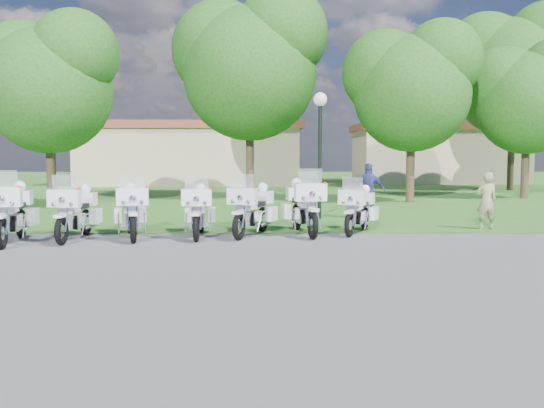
{
  "coord_description": "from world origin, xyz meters",
  "views": [
    {
      "loc": [
        -0.79,
        -13.07,
        2.2
      ],
      "look_at": [
        -0.75,
        1.2,
        0.95
      ],
      "focal_mm": 40.0,
      "sensor_mm": 36.0,
      "label": 1
    }
  ],
  "objects_px": {
    "bystander_c": "(369,191)",
    "bystander_a": "(487,201)",
    "motorcycle_2": "(131,210)",
    "motorcycle_6": "(359,209)",
    "motorcycle_3": "(199,210)",
    "motorcycle_5": "(303,206)",
    "motorcycle_1": "(76,212)",
    "motorcycle_0": "(13,212)",
    "motorcycle_4": "(253,209)",
    "lamp_post": "(320,124)"
  },
  "relations": [
    {
      "from": "motorcycle_3",
      "to": "motorcycle_6",
      "type": "relative_size",
      "value": 1.12
    },
    {
      "from": "motorcycle_0",
      "to": "motorcycle_6",
      "type": "distance_m",
      "value": 8.76
    },
    {
      "from": "motorcycle_0",
      "to": "motorcycle_3",
      "type": "distance_m",
      "value": 4.49
    },
    {
      "from": "motorcycle_0",
      "to": "motorcycle_2",
      "type": "distance_m",
      "value": 2.78
    },
    {
      "from": "motorcycle_3",
      "to": "motorcycle_5",
      "type": "xyz_separation_m",
      "value": [
        2.71,
        0.52,
        0.06
      ]
    },
    {
      "from": "motorcycle_2",
      "to": "motorcycle_6",
      "type": "height_order",
      "value": "motorcycle_2"
    },
    {
      "from": "motorcycle_4",
      "to": "lamp_post",
      "type": "xyz_separation_m",
      "value": [
        2.05,
        3.81,
        2.4
      ]
    },
    {
      "from": "bystander_c",
      "to": "motorcycle_5",
      "type": "bearing_deg",
      "value": 63.87
    },
    {
      "from": "bystander_a",
      "to": "motorcycle_4",
      "type": "bearing_deg",
      "value": 7.93
    },
    {
      "from": "motorcycle_3",
      "to": "lamp_post",
      "type": "height_order",
      "value": "lamp_post"
    },
    {
      "from": "motorcycle_4",
      "to": "bystander_c",
      "type": "bearing_deg",
      "value": -114.58
    },
    {
      "from": "motorcycle_0",
      "to": "bystander_a",
      "type": "distance_m",
      "value": 12.5
    },
    {
      "from": "motorcycle_2",
      "to": "motorcycle_3",
      "type": "distance_m",
      "value": 1.72
    },
    {
      "from": "motorcycle_5",
      "to": "bystander_c",
      "type": "xyz_separation_m",
      "value": [
        2.34,
        3.58,
        0.16
      ]
    },
    {
      "from": "motorcycle_4",
      "to": "bystander_a",
      "type": "bearing_deg",
      "value": -151.43
    },
    {
      "from": "motorcycle_5",
      "to": "lamp_post",
      "type": "distance_m",
      "value": 4.28
    },
    {
      "from": "motorcycle_2",
      "to": "bystander_a",
      "type": "distance_m",
      "value": 9.74
    },
    {
      "from": "motorcycle_3",
      "to": "lamp_post",
      "type": "bearing_deg",
      "value": -133.11
    },
    {
      "from": "motorcycle_0",
      "to": "motorcycle_2",
      "type": "height_order",
      "value": "motorcycle_0"
    },
    {
      "from": "motorcycle_2",
      "to": "motorcycle_5",
      "type": "bearing_deg",
      "value": 174.06
    },
    {
      "from": "lamp_post",
      "to": "bystander_c",
      "type": "height_order",
      "value": "lamp_post"
    },
    {
      "from": "motorcycle_1",
      "to": "motorcycle_2",
      "type": "relative_size",
      "value": 1.0
    },
    {
      "from": "motorcycle_5",
      "to": "motorcycle_3",
      "type": "bearing_deg",
      "value": 1.0
    },
    {
      "from": "bystander_c",
      "to": "motorcycle_0",
      "type": "bearing_deg",
      "value": 35.67
    },
    {
      "from": "motorcycle_3",
      "to": "motorcycle_5",
      "type": "distance_m",
      "value": 2.76
    },
    {
      "from": "motorcycle_0",
      "to": "motorcycle_2",
      "type": "relative_size",
      "value": 1.07
    },
    {
      "from": "bystander_a",
      "to": "bystander_c",
      "type": "distance_m",
      "value": 3.97
    },
    {
      "from": "motorcycle_2",
      "to": "motorcycle_6",
      "type": "bearing_deg",
      "value": 173.31
    },
    {
      "from": "motorcycle_4",
      "to": "bystander_a",
      "type": "distance_m",
      "value": 6.61
    },
    {
      "from": "bystander_a",
      "to": "bystander_c",
      "type": "bearing_deg",
      "value": -45.83
    },
    {
      "from": "motorcycle_6",
      "to": "lamp_post",
      "type": "xyz_separation_m",
      "value": [
        -0.79,
        3.33,
        2.44
      ]
    },
    {
      "from": "bystander_c",
      "to": "bystander_a",
      "type": "bearing_deg",
      "value": 143.13
    },
    {
      "from": "bystander_a",
      "to": "bystander_c",
      "type": "xyz_separation_m",
      "value": [
        -2.86,
        2.75,
        0.1
      ]
    },
    {
      "from": "bystander_c",
      "to": "motorcycle_4",
      "type": "bearing_deg",
      "value": 53.74
    },
    {
      "from": "motorcycle_5",
      "to": "bystander_a",
      "type": "xyz_separation_m",
      "value": [
        5.2,
        0.83,
        0.06
      ]
    },
    {
      "from": "motorcycle_5",
      "to": "motorcycle_6",
      "type": "xyz_separation_m",
      "value": [
        1.52,
        0.17,
        -0.1
      ]
    },
    {
      "from": "bystander_a",
      "to": "motorcycle_2",
      "type": "bearing_deg",
      "value": 7.31
    },
    {
      "from": "motorcycle_2",
      "to": "motorcycle_4",
      "type": "height_order",
      "value": "motorcycle_2"
    },
    {
      "from": "motorcycle_2",
      "to": "bystander_a",
      "type": "height_order",
      "value": "motorcycle_2"
    },
    {
      "from": "motorcycle_0",
      "to": "motorcycle_4",
      "type": "bearing_deg",
      "value": -177.66
    },
    {
      "from": "motorcycle_4",
      "to": "motorcycle_6",
      "type": "distance_m",
      "value": 2.88
    },
    {
      "from": "motorcycle_2",
      "to": "motorcycle_5",
      "type": "xyz_separation_m",
      "value": [
        4.42,
        0.73,
        0.04
      ]
    },
    {
      "from": "lamp_post",
      "to": "bystander_a",
      "type": "distance_m",
      "value": 5.68
    },
    {
      "from": "motorcycle_1",
      "to": "motorcycle_4",
      "type": "relative_size",
      "value": 1.04
    },
    {
      "from": "motorcycle_4",
      "to": "motorcycle_5",
      "type": "height_order",
      "value": "motorcycle_5"
    },
    {
      "from": "motorcycle_1",
      "to": "motorcycle_4",
      "type": "distance_m",
      "value": 4.46
    },
    {
      "from": "motorcycle_1",
      "to": "motorcycle_3",
      "type": "height_order",
      "value": "motorcycle_1"
    },
    {
      "from": "motorcycle_0",
      "to": "motorcycle_1",
      "type": "height_order",
      "value": "motorcycle_0"
    },
    {
      "from": "motorcycle_5",
      "to": "motorcycle_4",
      "type": "bearing_deg",
      "value": 3.02
    },
    {
      "from": "motorcycle_2",
      "to": "lamp_post",
      "type": "bearing_deg",
      "value": -155.91
    }
  ]
}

